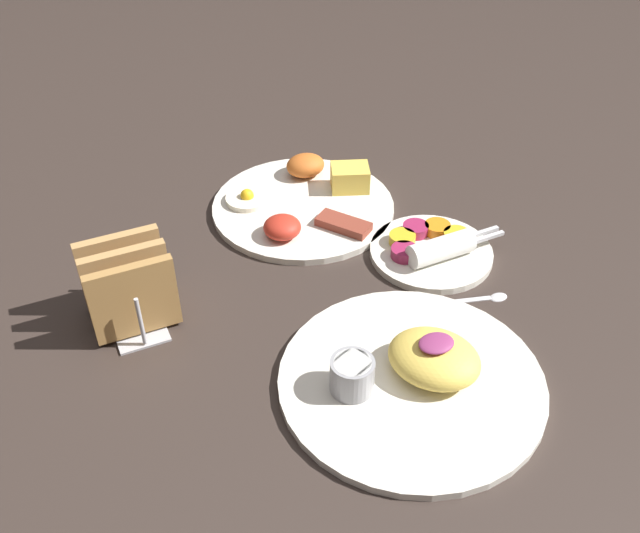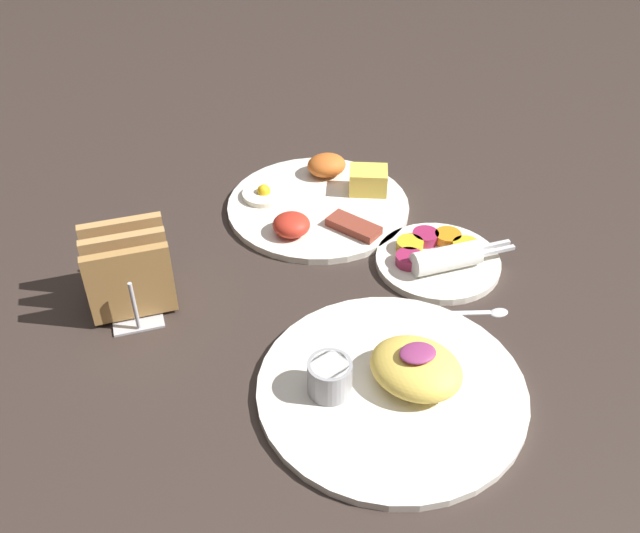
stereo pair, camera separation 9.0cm
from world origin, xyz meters
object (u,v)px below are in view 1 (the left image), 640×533
object	(u,v)px
plate_breakfast	(305,202)
toast_rack	(129,287)
plate_foreground	(413,374)
plate_condiments	(432,249)

from	to	relation	value
plate_breakfast	toast_rack	world-z (taller)	toast_rack
toast_rack	plate_foreground	bearing A→B (deg)	-42.42
plate_foreground	toast_rack	distance (m)	0.35
plate_foreground	toast_rack	bearing A→B (deg)	137.58
plate_foreground	toast_rack	size ratio (longest dim) A/B	2.53
plate_foreground	plate_breakfast	bearing A→B (deg)	85.39
plate_foreground	toast_rack	xyz separation A→B (m)	(-0.25, 0.23, 0.03)
plate_condiments	toast_rack	world-z (taller)	toast_rack
plate_condiments	toast_rack	xyz separation A→B (m)	(-0.39, 0.04, 0.04)
toast_rack	plate_breakfast	bearing A→B (deg)	25.07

